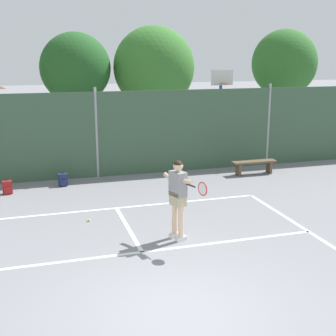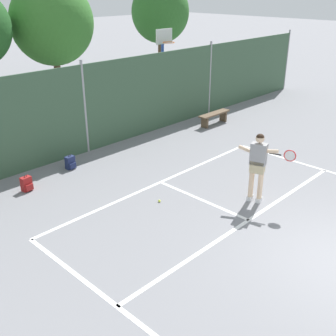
{
  "view_description": "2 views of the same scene",
  "coord_description": "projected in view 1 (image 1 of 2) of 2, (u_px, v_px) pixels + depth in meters",
  "views": [
    {
      "loc": [
        -2.08,
        -6.42,
        4.13
      ],
      "look_at": [
        1.54,
        5.69,
        0.99
      ],
      "focal_mm": 49.04,
      "sensor_mm": 36.0,
      "label": 1
    },
    {
      "loc": [
        -7.57,
        -2.15,
        5.22
      ],
      "look_at": [
        -0.95,
        4.27,
        1.13
      ],
      "focal_mm": 44.36,
      "sensor_mm": 36.0,
      "label": 2
    }
  ],
  "objects": [
    {
      "name": "court_markings",
      "position": [
        166.0,
        293.0,
        8.15
      ],
      "size": [
        8.3,
        11.1,
        0.01
      ],
      "color": "white",
      "rests_on": "ground"
    },
    {
      "name": "courtside_bench",
      "position": [
        254.0,
        164.0,
        16.16
      ],
      "size": [
        1.6,
        0.36,
        0.48
      ],
      "color": "brown",
      "rests_on": "ground"
    },
    {
      "name": "tennis_player",
      "position": [
        178.0,
        193.0,
        10.28
      ],
      "size": [
        0.59,
        1.35,
        1.85
      ],
      "color": "silver",
      "rests_on": "ground"
    },
    {
      "name": "tennis_ball",
      "position": [
        89.0,
        220.0,
        11.65
      ],
      "size": [
        0.07,
        0.07,
        0.07
      ],
      "primitive_type": "sphere",
      "color": "#CCE033",
      "rests_on": "ground"
    },
    {
      "name": "backpack_navy",
      "position": [
        63.0,
        180.0,
        14.76
      ],
      "size": [
        0.29,
        0.26,
        0.46
      ],
      "color": "navy",
      "rests_on": "ground"
    },
    {
      "name": "basketball_hoop",
      "position": [
        221.0,
        101.0,
        18.16
      ],
      "size": [
        0.9,
        0.67,
        3.55
      ],
      "color": "#284CB2",
      "rests_on": "ground"
    },
    {
      "name": "treeline_backdrop",
      "position": [
        39.0,
        65.0,
        22.64
      ],
      "size": [
        27.99,
        4.28,
        6.02
      ],
      "color": "brown",
      "rests_on": "ground"
    },
    {
      "name": "backpack_red",
      "position": [
        7.0,
        188.0,
        13.92
      ],
      "size": [
        0.3,
        0.27,
        0.46
      ],
      "color": "maroon",
      "rests_on": "ground"
    },
    {
      "name": "ground_plane",
      "position": [
        177.0,
        313.0,
        7.55
      ],
      "size": [
        120.0,
        120.0,
        0.0
      ],
      "primitive_type": "plane",
      "color": "gray"
    },
    {
      "name": "chainlink_fence",
      "position": [
        97.0,
        135.0,
        15.56
      ],
      "size": [
        26.09,
        0.09,
        3.07
      ],
      "color": "#38563D",
      "rests_on": "ground"
    }
  ]
}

